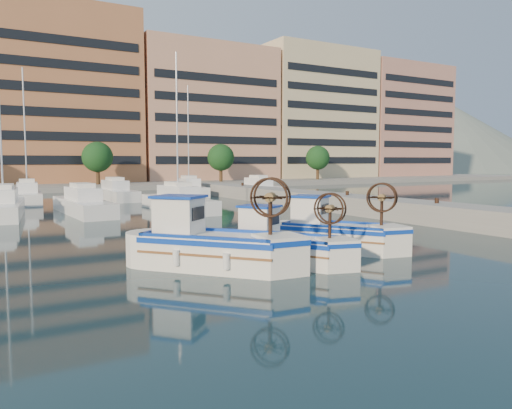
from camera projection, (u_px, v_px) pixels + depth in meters
ground at (321, 265)px, 17.69m from camera, size 300.00×300.00×0.00m
quay at (410, 210)px, 31.00m from camera, size 3.00×60.00×1.20m
waterfront at (114, 113)px, 77.47m from camera, size 180.00×40.00×25.60m
hill_east at (444, 171)px, 182.20m from camera, size 160.00×160.00×50.00m
yacht_marina at (69, 201)px, 39.22m from camera, size 36.49×23.05×11.50m
fishing_boat_a at (210, 243)px, 16.99m from camera, size 4.70×4.99×3.15m
fishing_boat_b at (283, 244)px, 17.85m from camera, size 3.46×4.30×2.61m
fishing_boat_c at (334, 231)px, 20.51m from camera, size 3.91×4.63×2.83m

